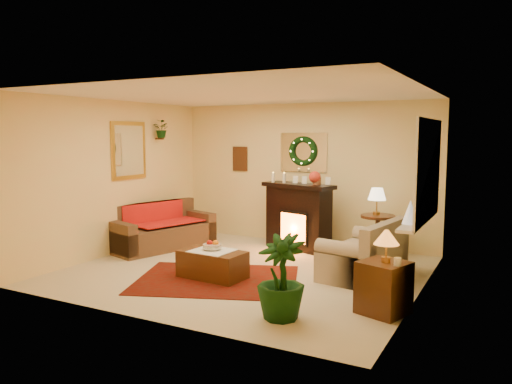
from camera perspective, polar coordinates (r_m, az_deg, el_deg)
The scene contains 31 objects.
floor at distance 7.55m, azimuth -1.26°, elevation -8.97°, with size 5.00×5.00×0.00m, color beige.
ceiling at distance 7.30m, azimuth -1.31°, elevation 11.10°, with size 5.00×5.00×0.00m, color white.
wall_back at distance 9.33m, azimuth 5.46°, elevation 2.09°, with size 5.00×5.00×0.00m, color #EFD88C.
wall_front at distance 5.47m, azimuth -12.83°, elevation -1.18°, with size 5.00×5.00×0.00m, color #EFD88C.
wall_left at distance 8.80m, azimuth -15.66°, elevation 1.61°, with size 4.50×4.50×0.00m, color #EFD88C.
wall_right at distance 6.48m, azimuth 18.42°, elevation -0.17°, with size 4.50×4.50×0.00m, color #EFD88C.
area_rug at distance 7.11m, azimuth -4.48°, elevation -9.94°, with size 2.21×1.65×0.01m, color #61120A.
sofa at distance 9.07m, azimuth -10.70°, elevation -3.67°, with size 0.82×1.86×0.80m, color brown.
red_throw at distance 9.19m, azimuth -10.29°, elevation -3.37°, with size 0.79×1.28×0.02m, color red.
fireplace at distance 8.86m, azimuth 4.84°, elevation -3.03°, with size 1.20×0.38×1.10m, color black.
poinsettia at distance 8.61m, azimuth 6.74°, elevation 1.70°, with size 0.20×0.20×0.20m, color red.
mantel_candle_a at distance 8.91m, azimuth 1.97°, elevation 1.65°, with size 0.06×0.06×0.17m, color silver.
mantel_candle_b at distance 8.83m, azimuth 3.23°, elevation 1.60°, with size 0.06×0.06×0.17m, color white.
mantel_mirror at distance 9.29m, azimuth 5.44°, elevation 4.54°, with size 0.92×0.02×0.72m, color white.
wreath at distance 9.25m, azimuth 5.35°, elevation 4.66°, with size 0.55×0.55×0.11m, color #194719.
wall_art at distance 9.89m, azimuth -1.83°, elevation 3.82°, with size 0.32×0.03×0.48m, color #381E11.
gold_mirror at distance 8.98m, azimuth -14.34°, elevation 4.62°, with size 0.03×0.84×1.00m, color gold.
hanging_plant at distance 9.46m, azimuth -10.68°, elevation 6.13°, with size 0.33×0.28×0.36m, color #194719.
loveseat at distance 7.34m, azimuth 12.17°, elevation -6.19°, with size 0.81×1.41×0.81m, color #89705A.
window_frame at distance 7.00m, azimuth 19.11°, elevation 2.34°, with size 0.03×1.86×1.36m, color white.
window_glass at distance 7.00m, azimuth 18.99°, elevation 2.34°, with size 0.02×1.70×1.22m, color black.
window_sill at distance 7.10m, azimuth 18.07°, elevation -3.11°, with size 0.22×1.86×0.04m, color white.
mini_tree at distance 6.67m, azimuth 17.22°, elevation -2.20°, with size 0.20×0.20×0.31m, color white.
sill_plant at distance 7.78m, azimuth 19.32°, elevation -0.73°, with size 0.28×0.22×0.50m, color #2C5E2B.
side_table_round at distance 8.44m, azimuth 13.70°, elevation -5.23°, with size 0.55×0.55×0.72m, color #482213.
lamp_cream at distance 8.37m, azimuth 13.63°, elevation -1.47°, with size 0.29×0.29×0.45m, color #FFEBBE.
end_table_square at distance 5.94m, azimuth 14.38°, elevation -10.81°, with size 0.49×0.49×0.60m, color #361913.
lamp_tiffany at distance 5.81m, azimuth 14.65°, elevation -6.35°, with size 0.29×0.29×0.42m, color #FFB340.
coffee_table at distance 7.15m, azimuth -5.01°, elevation -8.14°, with size 0.93×0.51×0.39m, color black.
fruit_bowl at distance 7.13m, azimuth -5.04°, elevation -6.19°, with size 0.27×0.27×0.06m, color beige.
floor_palm at distance 5.55m, azimuth 2.87°, elevation -9.90°, with size 1.58×1.58×2.82m, color #0E350D.
Camera 1 is at (3.54, -6.35, 2.02)m, focal length 35.00 mm.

